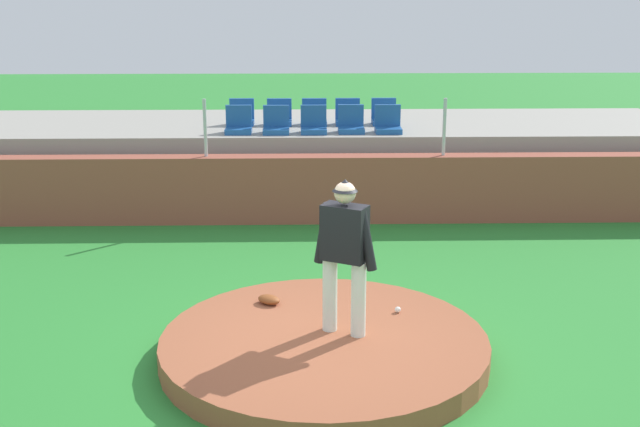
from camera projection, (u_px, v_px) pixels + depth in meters
name	position (u px, v px, depth m)	size (l,w,h in m)	color
ground_plane	(324.00, 358.00, 9.11)	(60.00, 60.00, 0.00)	#2C8331
pitchers_mound	(324.00, 347.00, 9.07)	(3.71, 3.71, 0.26)	#995336
pitcher	(345.00, 246.00, 8.86)	(0.73, 0.46, 1.80)	white
baseball	(398.00, 310.00, 9.69)	(0.07, 0.07, 0.07)	white
fielding_glove	(269.00, 300.00, 9.95)	(0.30, 0.20, 0.11)	brown
brick_barrier	(315.00, 189.00, 14.18)	(14.60, 0.40, 1.20)	#974C3A
fence_post_left	(205.00, 128.00, 13.83)	(0.06, 0.06, 1.00)	silver
fence_post_right	(444.00, 127.00, 13.92)	(0.06, 0.06, 1.00)	silver
bleacher_platform	(313.00, 157.00, 16.25)	(14.53, 3.37, 1.42)	#9A968C
stadium_chair_0	(239.00, 124.00, 14.88)	(0.48, 0.44, 0.50)	#1D5399
stadium_chair_1	(276.00, 125.00, 14.86)	(0.48, 0.44, 0.50)	#1D5399
stadium_chair_2	(314.00, 124.00, 14.88)	(0.48, 0.44, 0.50)	#1D5399
stadium_chair_3	(351.00, 124.00, 14.94)	(0.48, 0.44, 0.50)	#1D5399
stadium_chair_4	(388.00, 124.00, 14.93)	(0.48, 0.44, 0.50)	#1D5399
stadium_chair_5	(242.00, 117.00, 15.73)	(0.48, 0.44, 0.50)	#1D5399
stadium_chair_6	(279.00, 117.00, 15.72)	(0.48, 0.44, 0.50)	#1D5399
stadium_chair_7	(314.00, 117.00, 15.75)	(0.48, 0.44, 0.50)	#1D5399
stadium_chair_8	(348.00, 116.00, 15.77)	(0.48, 0.44, 0.50)	#1D5399
stadium_chair_9	(384.00, 116.00, 15.80)	(0.48, 0.44, 0.50)	#1D5399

